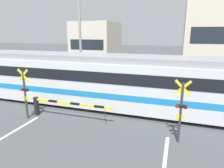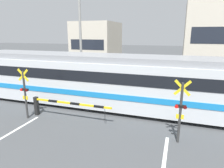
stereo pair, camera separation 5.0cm
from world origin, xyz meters
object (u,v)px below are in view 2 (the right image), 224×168
object	(u,v)px
pedestrian	(146,81)
commuter_train	(117,80)
crossing_signal_right	(181,109)
crossing_barrier_near	(56,105)
crossing_signal_left	(25,92)
crossing_barrier_far	(157,89)

from	to	relation	value
pedestrian	commuter_train	bearing A→B (deg)	-106.10
commuter_train	crossing_signal_right	xyz separation A→B (m)	(3.80, -3.19, -0.24)
crossing_signal_right	crossing_barrier_near	bearing A→B (deg)	175.09
crossing_signal_left	pedestrian	bearing A→B (deg)	53.51
crossing_barrier_near	crossing_signal_left	xyz separation A→B (m)	(-1.54, -0.56, 0.76)
commuter_train	crossing_signal_right	distance (m)	4.97
crossing_signal_left	crossing_barrier_far	bearing A→B (deg)	41.29
crossing_barrier_near	crossing_signal_left	world-z (taller)	crossing_signal_left
crossing_barrier_near	pedestrian	size ratio (longest dim) A/B	3.01
commuter_train	crossing_signal_right	bearing A→B (deg)	-39.99
crossing_signal_left	pedestrian	distance (m)	9.22
crossing_signal_left	crossing_signal_right	world-z (taller)	same
crossing_barrier_near	crossing_signal_right	bearing A→B (deg)	-4.91
commuter_train	pedestrian	size ratio (longest dim) A/B	13.00
crossing_barrier_far	crossing_signal_left	xyz separation A→B (m)	(-6.52, -5.73, 0.76)
crossing_barrier_near	pedestrian	bearing A→B (deg)	60.10
crossing_barrier_near	crossing_signal_left	distance (m)	1.81
pedestrian	crossing_barrier_far	bearing A→B (deg)	-57.85
crossing_signal_left	pedestrian	size ratio (longest dim) A/B	1.79
commuter_train	crossing_barrier_far	distance (m)	3.55
crossing_barrier_near	pedestrian	xyz separation A→B (m)	(3.93, 6.84, 0.11)
crossing_signal_right	pedestrian	xyz separation A→B (m)	(-2.59, 7.40, -0.65)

